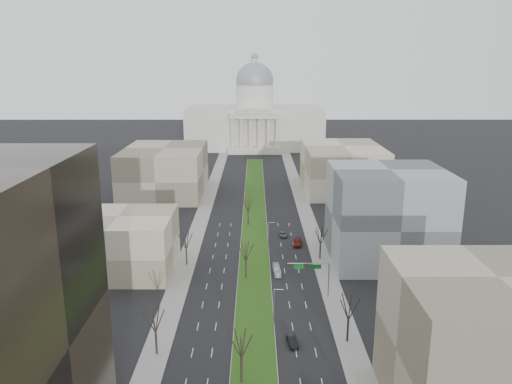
{
  "coord_description": "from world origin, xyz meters",
  "views": [
    {
      "loc": [
        0.2,
        -30.03,
        50.02
      ],
      "look_at": [
        0.46,
        106.95,
        14.28
      ],
      "focal_mm": 35.0,
      "sensor_mm": 36.0,
      "label": 1
    }
  ],
  "objects_px": {
    "car_red": "(298,242)",
    "box_van": "(277,270)",
    "car_grey_far": "(283,234)",
    "car_black": "(292,341)"
  },
  "relations": [
    {
      "from": "car_black",
      "to": "car_red",
      "type": "height_order",
      "value": "car_red"
    },
    {
      "from": "car_black",
      "to": "box_van",
      "type": "relative_size",
      "value": 0.67
    },
    {
      "from": "box_van",
      "to": "car_red",
      "type": "bearing_deg",
      "value": 67.57
    },
    {
      "from": "car_red",
      "to": "car_grey_far",
      "type": "xyz_separation_m",
      "value": [
        -3.69,
        7.33,
        -0.19
      ]
    },
    {
      "from": "car_grey_far",
      "to": "car_red",
      "type": "bearing_deg",
      "value": -68.08
    },
    {
      "from": "car_red",
      "to": "box_van",
      "type": "xyz_separation_m",
      "value": [
        -6.66,
        -19.41,
        0.11
      ]
    },
    {
      "from": "box_van",
      "to": "car_black",
      "type": "bearing_deg",
      "value": -90.83
    },
    {
      "from": "car_red",
      "to": "car_grey_far",
      "type": "height_order",
      "value": "car_red"
    },
    {
      "from": "car_black",
      "to": "box_van",
      "type": "distance_m",
      "value": 31.67
    },
    {
      "from": "car_red",
      "to": "box_van",
      "type": "relative_size",
      "value": 0.84
    }
  ]
}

